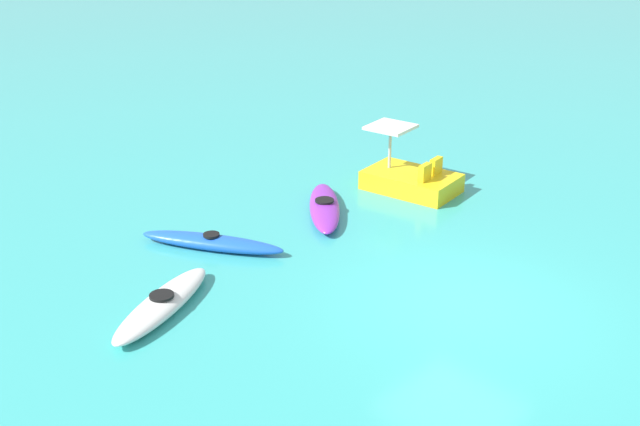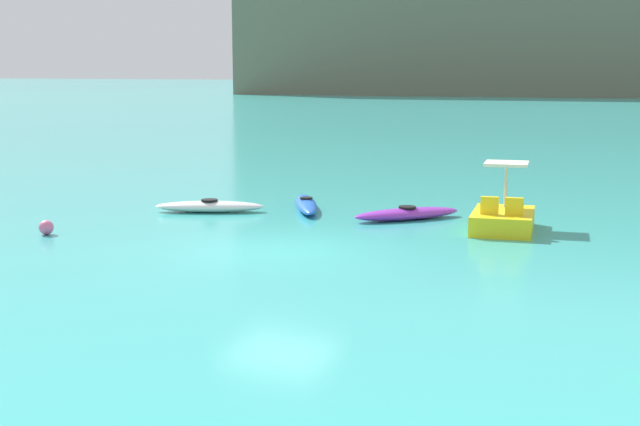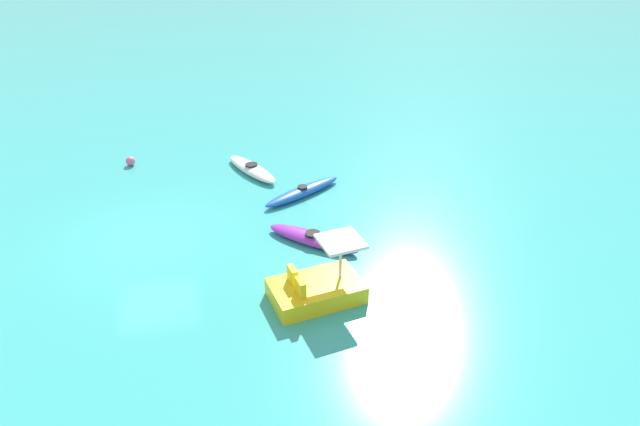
{
  "view_description": "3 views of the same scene",
  "coord_description": "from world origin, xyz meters",
  "views": [
    {
      "loc": [
        -11.15,
        -7.32,
        7.56
      ],
      "look_at": [
        0.01,
        3.89,
        0.75
      ],
      "focal_mm": 43.03,
      "sensor_mm": 36.0,
      "label": 1
    },
    {
      "loc": [
        8.8,
        -16.97,
        4.04
      ],
      "look_at": [
        -0.67,
        3.65,
        0.25
      ],
      "focal_mm": 48.25,
      "sensor_mm": 36.0,
      "label": 2
    },
    {
      "loc": [
        15.9,
        1.73,
        9.44
      ],
      "look_at": [
        0.03,
        5.57,
        0.3
      ],
      "focal_mm": 31.75,
      "sensor_mm": 36.0,
      "label": 3
    }
  ],
  "objects": [
    {
      "name": "kayak_blue",
      "position": [
        -1.92,
        5.4,
        0.16
      ],
      "size": [
        2.17,
        3.25,
        0.37
      ],
      "color": "blue",
      "rests_on": "ground_plane"
    },
    {
      "name": "pedal_boat_yellow",
      "position": [
        4.05,
        4.51,
        0.34
      ],
      "size": [
        1.86,
        2.62,
        1.68
      ],
      "color": "yellow",
      "rests_on": "ground_plane"
    },
    {
      "name": "kayak_white",
      "position": [
        -4.27,
        3.87,
        0.16
      ],
      "size": [
        3.16,
        1.96,
        0.37
      ],
      "color": "white",
      "rests_on": "ground_plane"
    },
    {
      "name": "kayak_purple",
      "position": [
        1.31,
        5.03,
        0.16
      ],
      "size": [
        2.68,
        2.8,
        0.37
      ],
      "color": "purple",
      "rests_on": "ground_plane"
    },
    {
      "name": "ground_plane",
      "position": [
        0.0,
        0.0,
        0.0
      ],
      "size": [
        600.0,
        600.0,
        0.0
      ],
      "primitive_type": "plane",
      "color": "#38ADA8"
    }
  ]
}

